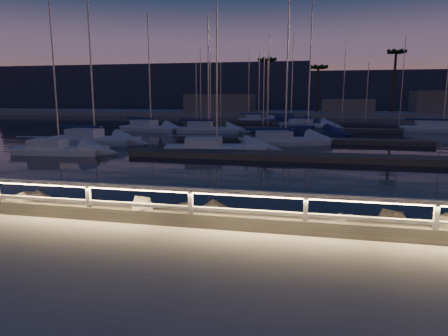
{
  "coord_description": "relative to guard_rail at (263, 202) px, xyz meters",
  "views": [
    {
      "loc": [
        1.06,
        -9.84,
        3.42
      ],
      "look_at": [
        -1.96,
        4.0,
        0.88
      ],
      "focal_mm": 32.0,
      "sensor_mm": 36.0,
      "label": 1
    }
  ],
  "objects": [
    {
      "name": "riprap",
      "position": [
        4.44,
        1.24,
        -0.94
      ],
      "size": [
        25.65,
        3.16,
        1.5
      ],
      "color": "#6A655A",
      "rests_on": "ground"
    },
    {
      "name": "sailboat_a",
      "position": [
        -17.17,
        21.13,
        -0.91
      ],
      "size": [
        7.79,
        2.57,
        13.19
      ],
      "rotation": [
        0.0,
        0.0,
        -0.03
      ],
      "color": "silver",
      "rests_on": "ground"
    },
    {
      "name": "palm_center",
      "position": [
        2.07,
        73.0,
        8.01
      ],
      "size": [
        3.0,
        3.0,
        9.7
      ],
      "color": "#4C3723",
      "rests_on": "ground"
    },
    {
      "name": "sailboat_k",
      "position": [
        0.48,
        43.97,
        -0.96
      ],
      "size": [
        7.8,
        4.75,
        12.85
      ],
      "rotation": [
        0.0,
        0.0,
        -0.38
      ],
      "color": "silver",
      "rests_on": "ground"
    },
    {
      "name": "sailboat_j",
      "position": [
        0.61,
        31.11,
        -0.94
      ],
      "size": [
        7.86,
        5.1,
        13.1
      ],
      "rotation": [
        0.0,
        0.0,
        0.43
      ],
      "color": "navy",
      "rests_on": "ground"
    },
    {
      "name": "guard_rail",
      "position": [
        0.0,
        0.0,
        0.0
      ],
      "size": [
        44.11,
        0.12,
        1.06
      ],
      "color": "silver",
      "rests_on": "ground"
    },
    {
      "name": "far_shore",
      "position": [
        -0.06,
        74.05,
        -0.48
      ],
      "size": [
        160.0,
        14.0,
        5.2
      ],
      "color": "#A9A599",
      "rests_on": "ground"
    },
    {
      "name": "sailboat_n",
      "position": [
        -2.12,
        51.69,
        -0.94
      ],
      "size": [
        7.83,
        2.67,
        13.17
      ],
      "rotation": [
        0.0,
        0.0,
        -0.04
      ],
      "color": "navy",
      "rests_on": "ground"
    },
    {
      "name": "floating_docks",
      "position": [
        0.07,
        32.5,
        -1.17
      ],
      "size": [
        22.0,
        36.0,
        0.4
      ],
      "color": "#5B534C",
      "rests_on": "ground"
    },
    {
      "name": "sailboat_c",
      "position": [
        -5.73,
        18.22,
        -0.97
      ],
      "size": [
        7.74,
        3.91,
        12.66
      ],
      "rotation": [
        0.0,
        0.0,
        0.24
      ],
      "color": "silver",
      "rests_on": "ground"
    },
    {
      "name": "distant_hills",
      "position": [
        -22.06,
        133.69,
        3.96
      ],
      "size": [
        230.0,
        37.5,
        18.0
      ],
      "color": "#31384C",
      "rests_on": "ground"
    },
    {
      "name": "sailboat_e",
      "position": [
        -10.29,
        33.48,
        -0.92
      ],
      "size": [
        7.61,
        3.19,
        12.64
      ],
      "rotation": [
        0.0,
        0.0,
        0.14
      ],
      "color": "silver",
      "rests_on": "ground"
    },
    {
      "name": "sailboat_m",
      "position": [
        -7.44,
        54.97,
        -0.96
      ],
      "size": [
        6.78,
        2.99,
        11.23
      ],
      "rotation": [
        0.0,
        0.0,
        0.16
      ],
      "color": "silver",
      "rests_on": "ground"
    },
    {
      "name": "harbor_water",
      "position": [
        0.07,
        31.22,
        -1.74
      ],
      "size": [
        400.0,
        440.0,
        0.6
      ],
      "color": "black",
      "rests_on": "ground"
    },
    {
      "name": "palm_right",
      "position": [
        16.07,
        72.0,
        10.26
      ],
      "size": [
        3.0,
        3.0,
        12.2
      ],
      "color": "#4C3723",
      "rests_on": "ground"
    },
    {
      "name": "sailboat_b",
      "position": [
        -16.38,
        15.0,
        -0.98
      ],
      "size": [
        6.81,
        2.66,
        11.33
      ],
      "rotation": [
        0.0,
        0.0,
        0.1
      ],
      "color": "silver",
      "rests_on": "ground"
    },
    {
      "name": "ground",
      "position": [
        0.07,
        0.0,
        -0.77
      ],
      "size": [
        400.0,
        400.0,
        0.0
      ],
      "primitive_type": "plane",
      "color": "#A9A599",
      "rests_on": "ground"
    },
    {
      "name": "palm_left",
      "position": [
        -7.93,
        72.0,
        9.36
      ],
      "size": [
        3.0,
        3.0,
        11.2
      ],
      "color": "#4C3723",
      "rests_on": "ground"
    },
    {
      "name": "sailboat_i",
      "position": [
        -17.27,
        33.8,
        -0.91
      ],
      "size": [
        8.07,
        4.06,
        13.32
      ],
      "rotation": [
        0.0,
        0.0,
        -0.24
      ],
      "color": "silver",
      "rests_on": "ground"
    },
    {
      "name": "sailboat_l",
      "position": [
        15.7,
        40.56,
        -0.93
      ],
      "size": [
        9.35,
        3.59,
        15.44
      ],
      "rotation": [
        0.0,
        0.0,
        -0.09
      ],
      "color": "silver",
      "rests_on": "ground"
    },
    {
      "name": "sailboat_f",
      "position": [
        -1.15,
        23.78,
        -0.94
      ],
      "size": [
        7.84,
        4.87,
        12.99
      ],
      "rotation": [
        0.0,
        0.0,
        0.39
      ],
      "color": "silver",
      "rests_on": "ground"
    }
  ]
}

